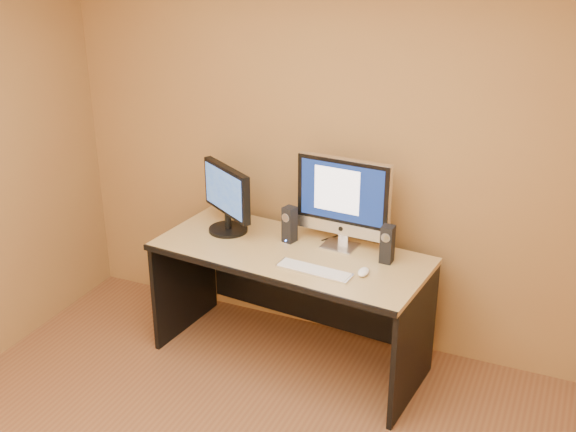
{
  "coord_description": "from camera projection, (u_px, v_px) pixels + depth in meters",
  "views": [
    {
      "loc": [
        1.37,
        -2.15,
        2.73
      ],
      "look_at": [
        -0.18,
        1.42,
        1.07
      ],
      "focal_mm": 45.0,
      "sensor_mm": 36.0,
      "label": 1
    }
  ],
  "objects": [
    {
      "name": "keyboard",
      "position": [
        314.0,
        270.0,
        4.19
      ],
      "size": [
        0.47,
        0.16,
        0.02
      ],
      "primitive_type": "cube",
      "rotation": [
        0.0,
        0.0,
        -0.08
      ],
      "color": "silver",
      "rests_on": "desk"
    },
    {
      "name": "speaker_right",
      "position": [
        387.0,
        244.0,
        4.27
      ],
      "size": [
        0.08,
        0.08,
        0.23
      ],
      "primitive_type": null,
      "rotation": [
        0.0,
        0.0,
        -0.04
      ],
      "color": "black",
      "rests_on": "desk"
    },
    {
      "name": "imac",
      "position": [
        341.0,
        204.0,
        4.39
      ],
      "size": [
        0.62,
        0.26,
        0.58
      ],
      "primitive_type": null,
      "rotation": [
        0.0,
        0.0,
        -0.07
      ],
      "color": "silver",
      "rests_on": "desk"
    },
    {
      "name": "desk",
      "position": [
        290.0,
        307.0,
        4.6
      ],
      "size": [
        1.76,
        0.91,
        0.79
      ],
      "primitive_type": null,
      "rotation": [
        0.0,
        0.0,
        -0.1
      ],
      "color": "tan",
      "rests_on": "ground"
    },
    {
      "name": "speaker_left",
      "position": [
        290.0,
        224.0,
        4.53
      ],
      "size": [
        0.09,
        0.09,
        0.23
      ],
      "primitive_type": null,
      "rotation": [
        0.0,
        0.0,
        -0.26
      ],
      "color": "black",
      "rests_on": "desk"
    },
    {
      "name": "walls",
      "position": [
        188.0,
        298.0,
        2.88
      ],
      "size": [
        4.0,
        4.0,
        2.6
      ],
      "primitive_type": null,
      "color": "olive",
      "rests_on": "ground"
    },
    {
      "name": "cable_b",
      "position": [
        333.0,
        237.0,
        4.63
      ],
      "size": [
        0.11,
        0.17,
        0.01
      ],
      "primitive_type": "cylinder",
      "rotation": [
        1.57,
        0.0,
        -0.56
      ],
      "color": "black",
      "rests_on": "desk"
    },
    {
      "name": "mouse",
      "position": [
        363.0,
        272.0,
        4.15
      ],
      "size": [
        0.06,
        0.11,
        0.04
      ],
      "primitive_type": "ellipsoid",
      "rotation": [
        0.0,
        0.0,
        0.03
      ],
      "color": "white",
      "rests_on": "desk"
    },
    {
      "name": "cable_a",
      "position": [
        346.0,
        243.0,
        4.54
      ],
      "size": [
        0.1,
        0.22,
        0.01
      ],
      "primitive_type": "cylinder",
      "rotation": [
        1.57,
        0.0,
        0.39
      ],
      "color": "black",
      "rests_on": "desk"
    },
    {
      "name": "second_monitor",
      "position": [
        227.0,
        199.0,
        4.64
      ],
      "size": [
        0.57,
        0.49,
        0.45
      ],
      "primitive_type": null,
      "rotation": [
        0.0,
        0.0,
        -0.56
      ],
      "color": "black",
      "rests_on": "desk"
    }
  ]
}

